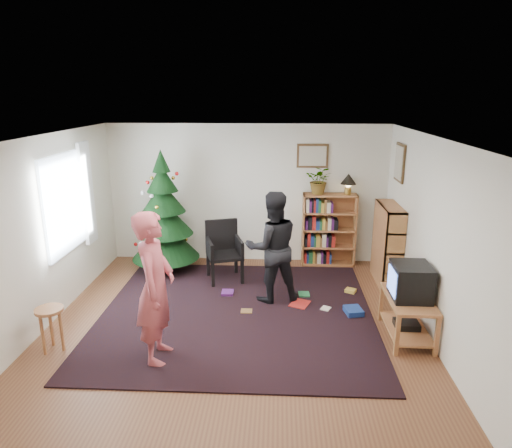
{
  "coord_description": "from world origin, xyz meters",
  "views": [
    {
      "loc": [
        0.57,
        -5.54,
        3.03
      ],
      "look_at": [
        0.23,
        1.08,
        1.1
      ],
      "focal_mm": 32.0,
      "sensor_mm": 36.0,
      "label": 1
    }
  ],
  "objects_px": {
    "table_lamp": "(348,180)",
    "armchair": "(225,248)",
    "stool": "(50,318)",
    "bookshelf_right": "(387,244)",
    "christmas_tree": "(164,221)",
    "picture_back": "(313,156)",
    "bookshelf_back": "(329,229)",
    "person_standing": "(155,288)",
    "potted_plant": "(319,180)",
    "picture_right": "(400,163)",
    "crt_tv": "(411,281)",
    "tv_stand": "(408,314)",
    "person_by_chair": "(272,247)"
  },
  "relations": [
    {
      "from": "person_standing",
      "to": "potted_plant",
      "type": "distance_m",
      "value": 3.87
    },
    {
      "from": "picture_right",
      "to": "crt_tv",
      "type": "xyz_separation_m",
      "value": [
        -0.26,
        -1.98,
        -1.18
      ]
    },
    {
      "from": "picture_back",
      "to": "person_by_chair",
      "type": "xyz_separation_m",
      "value": [
        -0.66,
        -1.7,
        -1.11
      ]
    },
    {
      "from": "picture_right",
      "to": "christmas_tree",
      "type": "relative_size",
      "value": 0.28
    },
    {
      "from": "crt_tv",
      "to": "armchair",
      "type": "height_order",
      "value": "armchair"
    },
    {
      "from": "picture_right",
      "to": "person_by_chair",
      "type": "bearing_deg",
      "value": -154.0
    },
    {
      "from": "person_standing",
      "to": "potted_plant",
      "type": "bearing_deg",
      "value": -33.85
    },
    {
      "from": "tv_stand",
      "to": "armchair",
      "type": "distance_m",
      "value": 3.11
    },
    {
      "from": "bookshelf_back",
      "to": "picture_right",
      "type": "bearing_deg",
      "value": -30.54
    },
    {
      "from": "bookshelf_back",
      "to": "tv_stand",
      "type": "height_order",
      "value": "bookshelf_back"
    },
    {
      "from": "potted_plant",
      "to": "picture_back",
      "type": "bearing_deg",
      "value": 132.77
    },
    {
      "from": "table_lamp",
      "to": "armchair",
      "type": "bearing_deg",
      "value": -159.88
    },
    {
      "from": "christmas_tree",
      "to": "table_lamp",
      "type": "relative_size",
      "value": 5.79
    },
    {
      "from": "bookshelf_back",
      "to": "person_by_chair",
      "type": "height_order",
      "value": "person_by_chair"
    },
    {
      "from": "tv_stand",
      "to": "person_standing",
      "type": "bearing_deg",
      "value": -168.26
    },
    {
      "from": "christmas_tree",
      "to": "armchair",
      "type": "distance_m",
      "value": 1.19
    },
    {
      "from": "person_standing",
      "to": "table_lamp",
      "type": "relative_size",
      "value": 4.9
    },
    {
      "from": "bookshelf_back",
      "to": "stool",
      "type": "height_order",
      "value": "bookshelf_back"
    },
    {
      "from": "picture_right",
      "to": "potted_plant",
      "type": "height_order",
      "value": "picture_right"
    },
    {
      "from": "picture_back",
      "to": "table_lamp",
      "type": "distance_m",
      "value": 0.76
    },
    {
      "from": "picture_back",
      "to": "crt_tv",
      "type": "bearing_deg",
      "value": -68.46
    },
    {
      "from": "tv_stand",
      "to": "christmas_tree",
      "type": "bearing_deg",
      "value": 149.33
    },
    {
      "from": "tv_stand",
      "to": "person_by_chair",
      "type": "xyz_separation_m",
      "value": [
        -1.73,
        1.01,
        0.51
      ]
    },
    {
      "from": "stool",
      "to": "bookshelf_right",
      "type": "bearing_deg",
      "value": 27.27
    },
    {
      "from": "bookshelf_back",
      "to": "stool",
      "type": "relative_size",
      "value": 2.35
    },
    {
      "from": "person_standing",
      "to": "person_by_chair",
      "type": "bearing_deg",
      "value": -39.12
    },
    {
      "from": "bookshelf_back",
      "to": "person_by_chair",
      "type": "distance_m",
      "value": 1.86
    },
    {
      "from": "picture_back",
      "to": "picture_right",
      "type": "bearing_deg",
      "value": -28.69
    },
    {
      "from": "picture_right",
      "to": "armchair",
      "type": "distance_m",
      "value": 3.13
    },
    {
      "from": "bookshelf_back",
      "to": "tv_stand",
      "type": "bearing_deg",
      "value": -73.82
    },
    {
      "from": "potted_plant",
      "to": "picture_right",
      "type": "bearing_deg",
      "value": -26.18
    },
    {
      "from": "crt_tv",
      "to": "stool",
      "type": "relative_size",
      "value": 0.9
    },
    {
      "from": "bookshelf_right",
      "to": "tv_stand",
      "type": "bearing_deg",
      "value": 176.15
    },
    {
      "from": "tv_stand",
      "to": "picture_back",
      "type": "bearing_deg",
      "value": 111.59
    },
    {
      "from": "bookshelf_right",
      "to": "stool",
      "type": "distance_m",
      "value": 5.05
    },
    {
      "from": "crt_tv",
      "to": "armchair",
      "type": "xyz_separation_m",
      "value": [
        -2.52,
        1.81,
        -0.23
      ]
    },
    {
      "from": "stool",
      "to": "person_standing",
      "type": "height_order",
      "value": "person_standing"
    },
    {
      "from": "bookshelf_back",
      "to": "crt_tv",
      "type": "xyz_separation_m",
      "value": [
        0.74,
        -2.57,
        0.1
      ]
    },
    {
      "from": "crt_tv",
      "to": "potted_plant",
      "type": "relative_size",
      "value": 1.01
    },
    {
      "from": "armchair",
      "to": "person_standing",
      "type": "distance_m",
      "value": 2.51
    },
    {
      "from": "picture_back",
      "to": "person_standing",
      "type": "distance_m",
      "value": 4.01
    },
    {
      "from": "armchair",
      "to": "table_lamp",
      "type": "bearing_deg",
      "value": 2.51
    },
    {
      "from": "picture_back",
      "to": "bookshelf_back",
      "type": "bearing_deg",
      "value": -22.57
    },
    {
      "from": "picture_back",
      "to": "armchair",
      "type": "relative_size",
      "value": 0.56
    },
    {
      "from": "christmas_tree",
      "to": "tv_stand",
      "type": "relative_size",
      "value": 2.25
    },
    {
      "from": "armchair",
      "to": "stool",
      "type": "height_order",
      "value": "armchair"
    },
    {
      "from": "christmas_tree",
      "to": "stool",
      "type": "distance_m",
      "value": 2.81
    },
    {
      "from": "picture_back",
      "to": "bookshelf_back",
      "type": "xyz_separation_m",
      "value": [
        0.32,
        -0.14,
        -1.29
      ]
    },
    {
      "from": "tv_stand",
      "to": "bookshelf_right",
      "type": "bearing_deg",
      "value": 86.15
    },
    {
      "from": "picture_back",
      "to": "stool",
      "type": "relative_size",
      "value": 0.99
    }
  ]
}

